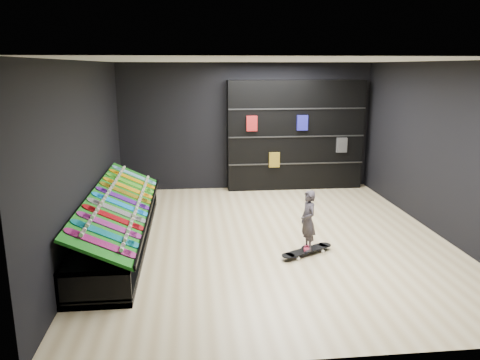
{
  "coord_description": "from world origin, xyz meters",
  "views": [
    {
      "loc": [
        -1.33,
        -7.59,
        2.91
      ],
      "look_at": [
        -0.5,
        0.2,
        1.0
      ],
      "focal_mm": 35.0,
      "sensor_mm": 36.0,
      "label": 1
    }
  ],
  "objects": [
    {
      "name": "child",
      "position": [
        0.46,
        -0.82,
        0.38
      ],
      "size": [
        0.19,
        0.24,
        0.58
      ],
      "primitive_type": "imported",
      "rotation": [
        0.0,
        0.0,
        -1.42
      ],
      "color": "black",
      "rests_on": "floor_skateboard"
    },
    {
      "name": "display_rack",
      "position": [
        -2.55,
        0.0,
        0.25
      ],
      "size": [
        0.9,
        4.5,
        0.5
      ],
      "primitive_type": null,
      "color": "black",
      "rests_on": "ground"
    },
    {
      "name": "display_board_2",
      "position": [
        -2.49,
        -1.21,
        0.74
      ],
      "size": [
        0.93,
        0.22,
        0.5
      ],
      "primitive_type": null,
      "rotation": [
        0.0,
        0.44,
        0.0
      ],
      "color": "#2626BF",
      "rests_on": "turf_ramp"
    },
    {
      "name": "display_board_9",
      "position": [
        -2.49,
        1.21,
        0.74
      ],
      "size": [
        0.93,
        0.22,
        0.5
      ],
      "primitive_type": null,
      "rotation": [
        0.0,
        0.44,
        0.0
      ],
      "color": "green",
      "rests_on": "turf_ramp"
    },
    {
      "name": "display_board_11",
      "position": [
        -2.49,
        1.9,
        0.74
      ],
      "size": [
        0.93,
        0.22,
        0.5
      ],
      "primitive_type": null,
      "rotation": [
        0.0,
        0.44,
        0.0
      ],
      "color": "#0CB2E5",
      "rests_on": "turf_ramp"
    },
    {
      "name": "floor_skateboard",
      "position": [
        0.46,
        -0.82,
        0.04
      ],
      "size": [
        0.97,
        0.66,
        0.09
      ],
      "primitive_type": null,
      "rotation": [
        0.0,
        0.0,
        0.5
      ],
      "color": "black",
      "rests_on": "ground"
    },
    {
      "name": "display_board_4",
      "position": [
        -2.49,
        -0.52,
        0.74
      ],
      "size": [
        0.93,
        0.22,
        0.5
      ],
      "primitive_type": null,
      "rotation": [
        0.0,
        0.44,
        0.0
      ],
      "color": "black",
      "rests_on": "turf_ramp"
    },
    {
      "name": "wall_left",
      "position": [
        -3.0,
        0.0,
        1.5
      ],
      "size": [
        0.02,
        7.0,
        3.0
      ],
      "primitive_type": "cube",
      "color": "black",
      "rests_on": "ground"
    },
    {
      "name": "display_board_8",
      "position": [
        -2.49,
        0.86,
        0.74
      ],
      "size": [
        0.93,
        0.22,
        0.5
      ],
      "primitive_type": null,
      "rotation": [
        0.0,
        0.44,
        0.0
      ],
      "color": "orange",
      "rests_on": "turf_ramp"
    },
    {
      "name": "wall_back",
      "position": [
        0.0,
        3.5,
        1.5
      ],
      "size": [
        6.0,
        0.02,
        3.0
      ],
      "primitive_type": "cube",
      "color": "black",
      "rests_on": "ground"
    },
    {
      "name": "display_board_6",
      "position": [
        -2.49,
        0.17,
        0.74
      ],
      "size": [
        0.93,
        0.22,
        0.5
      ],
      "primitive_type": null,
      "rotation": [
        0.0,
        0.44,
        0.0
      ],
      "color": "purple",
      "rests_on": "turf_ramp"
    },
    {
      "name": "floor",
      "position": [
        0.0,
        0.0,
        0.0
      ],
      "size": [
        6.0,
        7.0,
        0.01
      ],
      "primitive_type": "cube",
      "color": "beige",
      "rests_on": "ground"
    },
    {
      "name": "wall_right",
      "position": [
        3.0,
        0.0,
        1.5
      ],
      "size": [
        0.02,
        7.0,
        3.0
      ],
      "primitive_type": "cube",
      "color": "black",
      "rests_on": "ground"
    },
    {
      "name": "turf_ramp",
      "position": [
        -2.5,
        0.0,
        0.71
      ],
      "size": [
        0.92,
        4.5,
        0.46
      ],
      "primitive_type": "cube",
      "rotation": [
        0.0,
        0.44,
        0.0
      ],
      "color": "#0D560D",
      "rests_on": "display_rack"
    },
    {
      "name": "display_board_10",
      "position": [
        -2.49,
        1.55,
        0.74
      ],
      "size": [
        0.93,
        0.22,
        0.5
      ],
      "primitive_type": null,
      "rotation": [
        0.0,
        0.44,
        0.0
      ],
      "color": "yellow",
      "rests_on": "turf_ramp"
    },
    {
      "name": "ceiling",
      "position": [
        0.0,
        0.0,
        3.0
      ],
      "size": [
        6.0,
        7.0,
        0.01
      ],
      "primitive_type": "cube",
      "color": "white",
      "rests_on": "ground"
    },
    {
      "name": "display_board_1",
      "position": [
        -2.49,
        -1.55,
        0.74
      ],
      "size": [
        0.93,
        0.22,
        0.5
      ],
      "primitive_type": null,
      "rotation": [
        0.0,
        0.44,
        0.0
      ],
      "color": "#0C8C99",
      "rests_on": "turf_ramp"
    },
    {
      "name": "back_shelving",
      "position": [
        1.17,
        3.32,
        1.3
      ],
      "size": [
        3.25,
        0.38,
        2.6
      ],
      "primitive_type": "cube",
      "color": "black",
      "rests_on": "ground"
    },
    {
      "name": "display_board_5",
      "position": [
        -2.49,
        -0.17,
        0.74
      ],
      "size": [
        0.93,
        0.22,
        0.5
      ],
      "primitive_type": null,
      "rotation": [
        0.0,
        0.44,
        0.0
      ],
      "color": "blue",
      "rests_on": "turf_ramp"
    },
    {
      "name": "wall_front",
      "position": [
        0.0,
        -3.5,
        1.5
      ],
      "size": [
        6.0,
        0.02,
        3.0
      ],
      "primitive_type": "cube",
      "color": "black",
      "rests_on": "ground"
    },
    {
      "name": "display_board_3",
      "position": [
        -2.49,
        -0.86,
        0.74
      ],
      "size": [
        0.93,
        0.22,
        0.5
      ],
      "primitive_type": null,
      "rotation": [
        0.0,
        0.44,
        0.0
      ],
      "color": "red",
      "rests_on": "turf_ramp"
    },
    {
      "name": "display_board_0",
      "position": [
        -2.49,
        -1.9,
        0.74
      ],
      "size": [
        0.93,
        0.22,
        0.5
      ],
      "primitive_type": null,
      "rotation": [
        0.0,
        0.44,
        0.0
      ],
      "color": "#E5198C",
      "rests_on": "turf_ramp"
    },
    {
      "name": "display_board_7",
      "position": [
        -2.49,
        0.52,
        0.74
      ],
      "size": [
        0.93,
        0.22,
        0.5
      ],
      "primitive_type": null,
      "rotation": [
        0.0,
        0.44,
        0.0
      ],
      "color": "yellow",
      "rests_on": "turf_ramp"
    }
  ]
}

